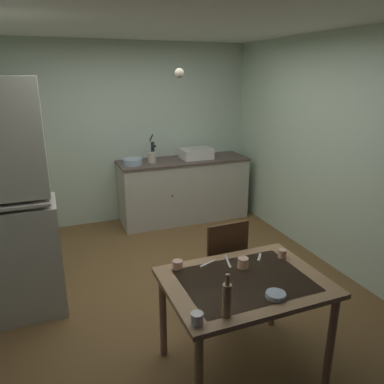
# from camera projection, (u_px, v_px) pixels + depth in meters

# --- Properties ---
(ground_plane) EXTENTS (5.10, 5.10, 0.00)m
(ground_plane) POSITION_uv_depth(u_px,v_px,m) (170.00, 285.00, 3.95)
(ground_plane) COLOR brown
(wall_back) EXTENTS (3.86, 0.10, 2.57)m
(wall_back) POSITION_uv_depth(u_px,v_px,m) (124.00, 135.00, 5.42)
(wall_back) COLOR silver
(wall_back) RESTS_ON ground
(wall_right) EXTENTS (0.10, 4.20, 2.57)m
(wall_right) POSITION_uv_depth(u_px,v_px,m) (330.00, 152.00, 4.22)
(wall_right) COLOR silver
(wall_right) RESTS_ON ground
(ceiling_slab) EXTENTS (3.86, 4.20, 0.10)m
(ceiling_slab) POSITION_uv_depth(u_px,v_px,m) (164.00, 13.00, 3.15)
(ceiling_slab) COLOR white
(hutch_cabinet) EXTENTS (0.83, 0.51, 2.12)m
(hutch_cabinet) POSITION_uv_depth(u_px,v_px,m) (5.00, 213.00, 3.20)
(hutch_cabinet) COLOR #B4B2A3
(hutch_cabinet) RESTS_ON ground
(counter_cabinet) EXTENTS (1.91, 0.64, 0.93)m
(counter_cabinet) POSITION_uv_depth(u_px,v_px,m) (184.00, 190.00, 5.61)
(counter_cabinet) COLOR #B4B2A3
(counter_cabinet) RESTS_ON ground
(sink_basin) EXTENTS (0.44, 0.34, 0.15)m
(sink_basin) POSITION_uv_depth(u_px,v_px,m) (196.00, 153.00, 5.51)
(sink_basin) COLOR white
(sink_basin) RESTS_ON counter_cabinet
(hand_pump) EXTENTS (0.05, 0.27, 0.39)m
(hand_pump) POSITION_uv_depth(u_px,v_px,m) (153.00, 150.00, 5.30)
(hand_pump) COLOR #232328
(hand_pump) RESTS_ON counter_cabinet
(mixing_bowl_counter) EXTENTS (0.27, 0.27, 0.08)m
(mixing_bowl_counter) POSITION_uv_depth(u_px,v_px,m) (133.00, 162.00, 5.15)
(mixing_bowl_counter) COLOR #9EB2C6
(mixing_bowl_counter) RESTS_ON counter_cabinet
(stoneware_crock) EXTENTS (0.12, 0.12, 0.14)m
(stoneware_crock) POSITION_uv_depth(u_px,v_px,m) (152.00, 157.00, 5.26)
(stoneware_crock) COLOR beige
(stoneware_crock) RESTS_ON counter_cabinet
(dining_table) EXTENTS (1.13, 0.84, 0.75)m
(dining_table) POSITION_uv_depth(u_px,v_px,m) (244.00, 292.00, 2.64)
(dining_table) COLOR #95714D
(dining_table) RESTS_ON ground
(chair_far_side) EXTENTS (0.42, 0.42, 0.96)m
(chair_far_side) POSITION_uv_depth(u_px,v_px,m) (221.00, 267.00, 3.30)
(chair_far_side) COLOR #4A301E
(chair_far_side) RESTS_ON ground
(serving_bowl_wide) EXTENTS (0.13, 0.13, 0.03)m
(serving_bowl_wide) POSITION_uv_depth(u_px,v_px,m) (276.00, 295.00, 2.41)
(serving_bowl_wide) COLOR #9EB2C6
(serving_bowl_wide) RESTS_ON dining_table
(mug_dark) EXTENTS (0.08, 0.08, 0.08)m
(mug_dark) POSITION_uv_depth(u_px,v_px,m) (243.00, 263.00, 2.77)
(mug_dark) COLOR tan
(mug_dark) RESTS_ON dining_table
(mug_tall) EXTENTS (0.08, 0.08, 0.06)m
(mug_tall) POSITION_uv_depth(u_px,v_px,m) (178.00, 265.00, 2.76)
(mug_tall) COLOR tan
(mug_tall) RESTS_ON dining_table
(teacup_cream) EXTENTS (0.08, 0.08, 0.07)m
(teacup_cream) POSITION_uv_depth(u_px,v_px,m) (197.00, 318.00, 2.15)
(teacup_cream) COLOR white
(teacup_cream) RESTS_ON dining_table
(teacup_mint) EXTENTS (0.06, 0.06, 0.07)m
(teacup_mint) POSITION_uv_depth(u_px,v_px,m) (282.00, 254.00, 2.92)
(teacup_mint) COLOR tan
(teacup_mint) RESTS_ON dining_table
(glass_bottle) EXTENTS (0.06, 0.06, 0.28)m
(glass_bottle) POSITION_uv_depth(u_px,v_px,m) (227.00, 299.00, 2.20)
(glass_bottle) COLOR olive
(glass_bottle) RESTS_ON dining_table
(table_knife) EXTENTS (0.07, 0.20, 0.00)m
(table_knife) POSITION_uv_depth(u_px,v_px,m) (228.00, 261.00, 2.87)
(table_knife) COLOR silver
(table_knife) RESTS_ON dining_table
(teaspoon_near_bowl) EXTENTS (0.09, 0.11, 0.00)m
(teaspoon_near_bowl) POSITION_uv_depth(u_px,v_px,m) (259.00, 257.00, 2.94)
(teaspoon_near_bowl) COLOR beige
(teaspoon_near_bowl) RESTS_ON dining_table
(teaspoon_by_cup) EXTENTS (0.16, 0.07, 0.00)m
(teaspoon_by_cup) POSITION_uv_depth(u_px,v_px,m) (207.00, 263.00, 2.84)
(teaspoon_by_cup) COLOR beige
(teaspoon_by_cup) RESTS_ON dining_table
(pendant_bulb) EXTENTS (0.08, 0.08, 0.08)m
(pendant_bulb) POSITION_uv_depth(u_px,v_px,m) (179.00, 73.00, 3.14)
(pendant_bulb) COLOR #F9EFCC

